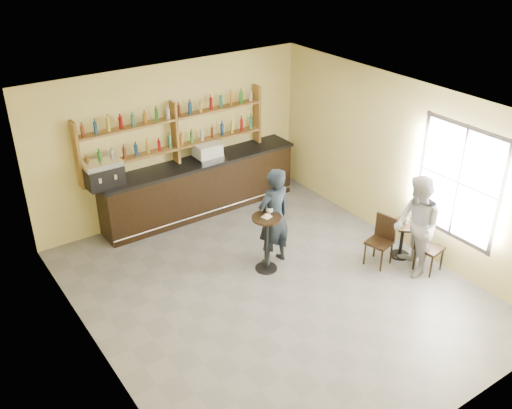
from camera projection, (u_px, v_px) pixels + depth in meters
floor at (273, 289)px, 9.82m from camera, size 7.00×7.00×0.00m
ceiling at (276, 112)px, 8.32m from camera, size 7.00×7.00×0.00m
wall_back at (173, 141)px, 11.61m from camera, size 7.00×0.00×7.00m
wall_front at (455, 327)px, 6.53m from camera, size 7.00×0.00×7.00m
wall_left at (92, 269)px, 7.57m from camera, size 0.00×7.00×7.00m
wall_right at (404, 164)px, 10.58m from camera, size 0.00×7.00×7.00m
window_pane at (458, 183)px, 9.66m from camera, size 0.00×2.00×2.00m
window_frame at (458, 183)px, 9.65m from camera, size 0.04×1.70×2.10m
shelf_unit at (175, 133)px, 11.42m from camera, size 4.00×0.26×1.40m
liquor_bottles at (174, 125)px, 11.34m from camera, size 3.68×0.10×1.00m
bar_counter at (200, 187)px, 12.03m from camera, size 4.38×0.85×1.19m
espresso_machine at (103, 174)px, 10.61m from camera, size 0.72×0.49×0.49m
pastry_case at (207, 151)px, 11.78m from camera, size 0.61×0.52×0.33m
pedestal_table at (266, 243)px, 10.12m from camera, size 0.53×0.53×1.08m
napkin at (267, 217)px, 9.87m from camera, size 0.19×0.19×0.00m
donut at (267, 216)px, 9.85m from camera, size 0.14×0.14×0.04m
cup_pedestal at (270, 210)px, 9.99m from camera, size 0.15×0.15×0.11m
man_main at (274, 217)px, 10.15m from camera, size 0.72×0.50×1.88m
cafe_table at (402, 240)px, 10.60m from camera, size 0.65×0.65×0.70m
cup_cafe at (406, 220)px, 10.44m from camera, size 0.13×0.13×0.10m
chair_west at (379, 242)px, 10.30m from camera, size 0.49×0.49×0.94m
chair_south at (430, 248)px, 10.13m from camera, size 0.46×0.46×0.94m
patron_second at (417, 226)px, 9.89m from camera, size 1.04×1.12×1.85m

